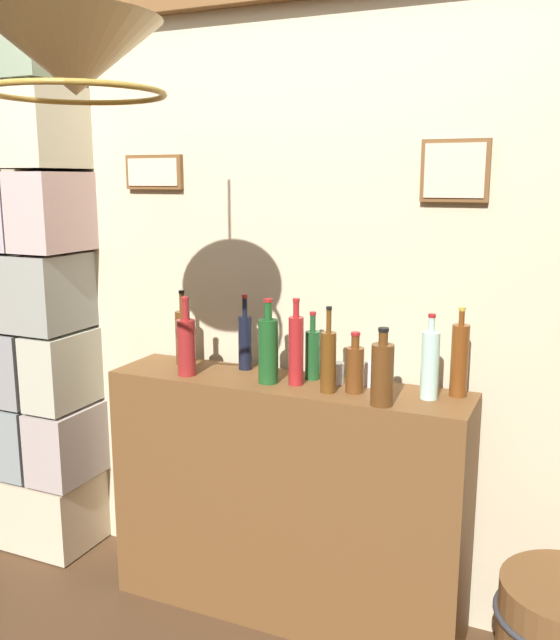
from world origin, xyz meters
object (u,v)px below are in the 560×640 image
Objects in this scene: glass_tumbler_rocks at (336,373)px; liquor_bottle_brandy at (296,349)px; liquor_bottle_vermouth at (382,373)px; liquor_bottle_whiskey at (186,346)px; liquor_bottle_gin at (183,336)px; liquor_bottle_rum at (460,360)px; liquor_bottle_tequila at (245,341)px; liquor_bottle_mezcal at (313,353)px; liquor_bottle_port at (430,364)px; liquor_bottle_bourbon at (268,349)px; pendant_lamp at (74,60)px; liquor_bottle_amaro at (328,361)px; glass_tumbler_highball at (375,374)px; liquor_bottle_scotch at (355,368)px.

liquor_bottle_brandy is at bearing -151.71° from glass_tumbler_rocks.
liquor_bottle_vermouth is 0.87× the size of liquor_bottle_whiskey.
liquor_bottle_rum is at bearing 1.44° from liquor_bottle_gin.
liquor_bottle_gin is (-0.10, 0.14, 0.00)m from liquor_bottle_whiskey.
liquor_bottle_tequila is (-0.63, 0.22, 0.00)m from liquor_bottle_vermouth.
liquor_bottle_tequila reaches higher than liquor_bottle_mezcal.
liquor_bottle_bourbon is at bearing -174.63° from liquor_bottle_port.
pendant_lamp is (-0.44, -0.86, 1.02)m from glass_tumbler_rocks.
liquor_bottle_vermouth is at bearing -16.47° from liquor_bottle_amaro.
liquor_bottle_vermouth is 0.89× the size of liquor_bottle_port.
liquor_bottle_tequila is at bearing 174.10° from liquor_bottle_port.
liquor_bottle_rum is 0.98× the size of liquor_bottle_brandy.
liquor_bottle_rum is at bearing 18.57° from liquor_bottle_amaro.
liquor_bottle_port is 0.11m from liquor_bottle_rum.
liquor_bottle_amaro is 1.04× the size of liquor_bottle_port.
glass_tumbler_highball reaches higher than glass_tumbler_rocks.
liquor_bottle_mezcal is 3.22× the size of glass_tumbler_rocks.
liquor_bottle_bourbon is at bearing 6.14° from liquor_bottle_whiskey.
pendant_lamp is (-0.33, -0.88, 0.96)m from liquor_bottle_mezcal.
liquor_bottle_amaro reaches higher than liquor_bottle_vermouth.
liquor_bottle_vermouth is 0.84× the size of liquor_bottle_rum.
liquor_bottle_tequila is 0.93× the size of liquor_bottle_brandy.
liquor_bottle_whiskey is at bearing -134.91° from liquor_bottle_tequila.
liquor_bottle_vermouth is 0.17m from liquor_bottle_scotch.
glass_tumbler_rocks is 0.13× the size of pendant_lamp.
liquor_bottle_rum reaches higher than liquor_bottle_mezcal.
liquor_bottle_rum is 0.59m from liquor_bottle_brandy.
liquor_bottle_brandy reaches higher than glass_tumbler_rocks.
liquor_bottle_rum is at bearing 10.54° from liquor_bottle_bourbon.
liquor_bottle_port is at bearing 5.65° from liquor_bottle_whiskey.
liquor_bottle_whiskey is 3.39× the size of glass_tumbler_highball.
liquor_bottle_brandy is (0.54, -0.08, 0.02)m from liquor_bottle_gin.
liquor_bottle_rum reaches higher than liquor_bottle_port.
liquor_bottle_mezcal is 0.82× the size of liquor_bottle_rum.
liquor_bottle_port reaches higher than liquor_bottle_scotch.
liquor_bottle_scotch is at bearing -25.58° from liquor_bottle_mezcal.
liquor_bottle_mezcal is 0.80× the size of liquor_bottle_brandy.
glass_tumbler_highball is (0.72, 0.16, -0.07)m from liquor_bottle_whiskey.
liquor_bottle_brandy reaches higher than liquor_bottle_port.
liquor_bottle_tequila is at bearing 179.08° from glass_tumbler_highball.
liquor_bottle_tequila is at bearing 88.00° from pendant_lamp.
glass_tumbler_rocks is at bearing 21.18° from liquor_bottle_bourbon.
liquor_bottle_amaro is 0.21m from glass_tumbler_highball.
liquor_bottle_amaro is 1.29m from pendant_lamp.
pendant_lamp reaches higher than glass_tumbler_rocks.
liquor_bottle_whiskey reaches higher than liquor_bottle_tequila.
liquor_bottle_brandy is (-0.58, -0.11, 0.00)m from liquor_bottle_rum.
liquor_bottle_whiskey is at bearing -175.39° from liquor_bottle_scotch.
pendant_lamp is at bearing -110.65° from liquor_bottle_mezcal.
liquor_bottle_amaro is at bearing 59.17° from pendant_lamp.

